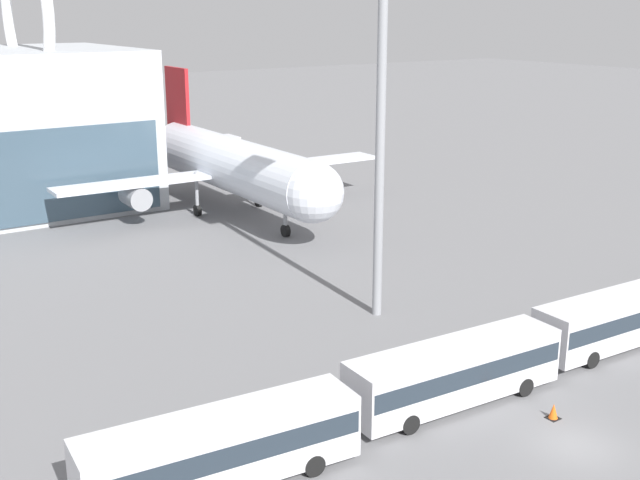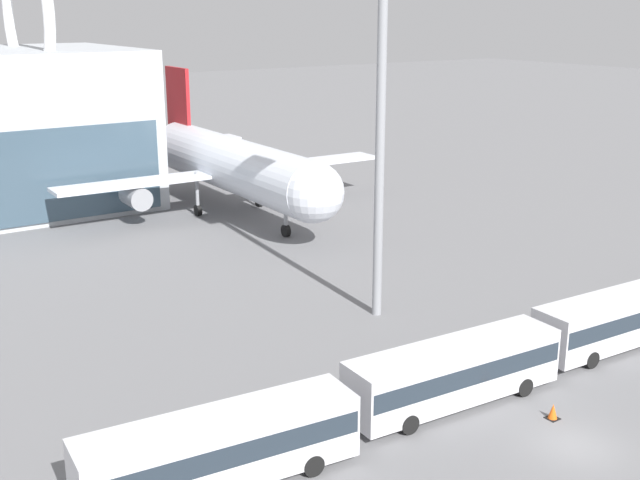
% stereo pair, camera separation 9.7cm
% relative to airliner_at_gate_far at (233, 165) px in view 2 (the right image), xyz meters
% --- Properties ---
extents(ground_plane, '(440.00, 440.00, 0.00)m').
position_rel_airliner_at_gate_far_xyz_m(ground_plane, '(-8.09, -48.28, -4.94)').
color(ground_plane, slate).
extents(airliner_at_gate_far, '(34.80, 34.22, 13.62)m').
position_rel_airliner_at_gate_far_xyz_m(airliner_at_gate_far, '(0.00, 0.00, 0.00)').
color(airliner_at_gate_far, silver).
rests_on(airliner_at_gate_far, ground_plane).
extents(shuttle_bus_0, '(12.46, 3.85, 3.27)m').
position_rel_airliner_at_gate_far_xyz_m(shuttle_bus_0, '(-23.31, -41.83, -3.01)').
color(shuttle_bus_0, silver).
rests_on(shuttle_bus_0, ground_plane).
extents(shuttle_bus_1, '(12.39, 3.46, 3.27)m').
position_rel_airliner_at_gate_far_xyz_m(shuttle_bus_1, '(-9.93, -41.98, -3.01)').
color(shuttle_bus_1, silver).
rests_on(shuttle_bus_1, ground_plane).
extents(shuttle_bus_2, '(12.37, 3.34, 3.27)m').
position_rel_airliner_at_gate_far_xyz_m(shuttle_bus_2, '(3.44, -42.17, -3.01)').
color(shuttle_bus_2, silver).
rests_on(shuttle_bus_2, ground_plane).
extents(floodlight_mast, '(3.04, 3.04, 24.43)m').
position_rel_airliner_at_gate_far_xyz_m(floodlight_mast, '(-5.31, -29.74, 12.31)').
color(floodlight_mast, gray).
rests_on(floodlight_mast, ground_plane).
extents(traffic_cone_0, '(0.63, 0.63, 0.79)m').
position_rel_airliner_at_gate_far_xyz_m(traffic_cone_0, '(-6.91, -45.97, -4.55)').
color(traffic_cone_0, black).
rests_on(traffic_cone_0, ground_plane).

